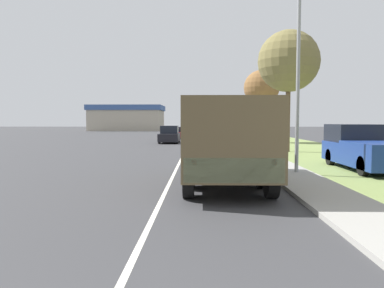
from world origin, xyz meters
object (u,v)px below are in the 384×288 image
(lamp_post, at_px, (294,44))
(car_nearest_ahead, at_px, (216,141))
(pickup_truck, at_px, (364,149))
(car_third_ahead, at_px, (175,133))
(military_truck, at_px, (225,137))
(car_second_ahead, at_px, (170,135))

(lamp_post, bearing_deg, car_nearest_ahead, 102.10)
(lamp_post, bearing_deg, pickup_truck, 26.61)
(pickup_truck, distance_m, lamp_post, 5.67)
(car_nearest_ahead, distance_m, pickup_truck, 11.38)
(car_third_ahead, bearing_deg, car_nearest_ahead, -77.82)
(car_nearest_ahead, relative_size, car_third_ahead, 0.92)
(military_truck, xyz_separation_m, car_third_ahead, (-3.78, 32.50, -0.93))
(car_third_ahead, bearing_deg, military_truck, -83.37)
(car_nearest_ahead, relative_size, lamp_post, 0.48)
(car_third_ahead, xyz_separation_m, pickup_truck, (10.02, -28.54, 0.28))
(car_nearest_ahead, bearing_deg, car_second_ahead, 112.82)
(military_truck, xyz_separation_m, pickup_truck, (6.24, 3.95, -0.65))
(car_second_ahead, bearing_deg, pickup_truck, -62.59)
(military_truck, height_order, lamp_post, lamp_post)
(car_nearest_ahead, distance_m, car_third_ahead, 19.28)
(pickup_truck, relative_size, lamp_post, 0.64)
(car_third_ahead, relative_size, pickup_truck, 0.81)
(military_truck, relative_size, lamp_post, 0.84)
(car_third_ahead, distance_m, pickup_truck, 30.25)
(car_nearest_ahead, bearing_deg, lamp_post, -77.90)
(military_truck, distance_m, pickup_truck, 7.41)
(car_nearest_ahead, distance_m, car_second_ahead, 10.19)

